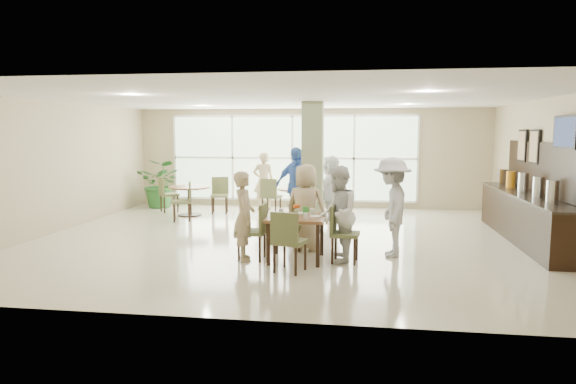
# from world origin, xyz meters

# --- Properties ---
(ground) EXTENTS (10.00, 10.00, 0.00)m
(ground) POSITION_xyz_m (0.00, 0.00, 0.00)
(ground) COLOR beige
(ground) RESTS_ON ground
(room_shell) EXTENTS (10.00, 10.00, 10.00)m
(room_shell) POSITION_xyz_m (0.00, 0.00, 1.70)
(room_shell) COLOR white
(room_shell) RESTS_ON ground
(window_bank) EXTENTS (7.00, 0.04, 7.00)m
(window_bank) POSITION_xyz_m (-0.50, 4.46, 1.40)
(window_bank) COLOR silver
(window_bank) RESTS_ON ground
(column) EXTENTS (0.45, 0.45, 2.80)m
(column) POSITION_xyz_m (0.40, 1.20, 1.40)
(column) COLOR #737D57
(column) RESTS_ON ground
(main_table) EXTENTS (0.96, 0.96, 0.75)m
(main_table) POSITION_xyz_m (0.41, -1.67, 0.66)
(main_table) COLOR brown
(main_table) RESTS_ON ground
(round_table_left) EXTENTS (1.05, 1.05, 0.75)m
(round_table_left) POSITION_xyz_m (-2.91, 2.54, 0.56)
(round_table_left) COLOR brown
(round_table_left) RESTS_ON ground
(round_table_right) EXTENTS (1.12, 1.12, 0.75)m
(round_table_right) POSITION_xyz_m (-0.04, 2.56, 0.58)
(round_table_right) COLOR brown
(round_table_right) RESTS_ON ground
(chairs_main_table) EXTENTS (2.04, 2.11, 0.95)m
(chairs_main_table) POSITION_xyz_m (0.44, -1.66, 0.47)
(chairs_main_table) COLOR brown
(chairs_main_table) RESTS_ON ground
(chairs_table_left) EXTENTS (1.98, 1.89, 0.95)m
(chairs_table_left) POSITION_xyz_m (-2.90, 2.58, 0.47)
(chairs_table_left) COLOR brown
(chairs_table_left) RESTS_ON ground
(chairs_table_right) EXTENTS (1.99, 1.89, 0.95)m
(chairs_table_right) POSITION_xyz_m (-0.06, 2.54, 0.47)
(chairs_table_right) COLOR brown
(chairs_table_right) RESTS_ON ground
(tabletop_clutter) EXTENTS (0.74, 0.78, 0.21)m
(tabletop_clutter) POSITION_xyz_m (0.43, -1.68, 0.81)
(tabletop_clutter) COLOR white
(tabletop_clutter) RESTS_ON main_table
(buffet_counter) EXTENTS (0.64, 4.70, 1.95)m
(buffet_counter) POSITION_xyz_m (4.70, 0.51, 0.55)
(buffet_counter) COLOR black
(buffet_counter) RESTS_ON ground
(wall_tv) EXTENTS (0.06, 1.00, 0.58)m
(wall_tv) POSITION_xyz_m (4.94, -0.60, 2.15)
(wall_tv) COLOR black
(wall_tv) RESTS_ON ground
(framed_art_a) EXTENTS (0.05, 0.55, 0.70)m
(framed_art_a) POSITION_xyz_m (4.95, 1.00, 1.85)
(framed_art_a) COLOR black
(framed_art_a) RESTS_ON ground
(framed_art_b) EXTENTS (0.05, 0.55, 0.70)m
(framed_art_b) POSITION_xyz_m (4.95, 1.80, 1.85)
(framed_art_b) COLOR black
(framed_art_b) RESTS_ON ground
(potted_plant) EXTENTS (1.29, 1.29, 1.37)m
(potted_plant) POSITION_xyz_m (-4.17, 3.76, 0.69)
(potted_plant) COLOR #265F26
(potted_plant) RESTS_ON ground
(teen_left) EXTENTS (0.52, 0.63, 1.50)m
(teen_left) POSITION_xyz_m (-0.46, -1.78, 0.75)
(teen_left) COLOR tan
(teen_left) RESTS_ON ground
(teen_far) EXTENTS (0.85, 0.58, 1.58)m
(teen_far) POSITION_xyz_m (0.49, -0.94, 0.79)
(teen_far) COLOR tan
(teen_far) RESTS_ON ground
(teen_right) EXTENTS (0.65, 0.81, 1.60)m
(teen_right) POSITION_xyz_m (1.10, -1.66, 0.80)
(teen_right) COLOR white
(teen_right) RESTS_ON ground
(teen_standing) EXTENTS (0.67, 1.13, 1.73)m
(teen_standing) POSITION_xyz_m (2.00, -1.15, 0.86)
(teen_standing) COLOR #B7B8BA
(teen_standing) RESTS_ON ground
(adult_a) EXTENTS (1.21, 0.96, 1.80)m
(adult_a) POSITION_xyz_m (-0.03, 1.66, 0.90)
(adult_a) COLOR #416DC3
(adult_a) RESTS_ON ground
(adult_b) EXTENTS (1.13, 1.60, 1.58)m
(adult_b) POSITION_xyz_m (0.72, 2.48, 0.79)
(adult_b) COLOR white
(adult_b) RESTS_ON ground
(adult_standing) EXTENTS (0.66, 0.53, 1.60)m
(adult_standing) POSITION_xyz_m (-1.20, 3.75, 0.80)
(adult_standing) COLOR tan
(adult_standing) RESTS_ON ground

